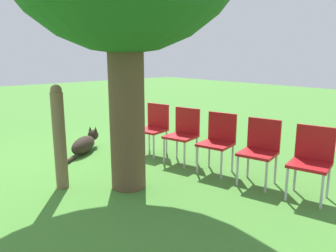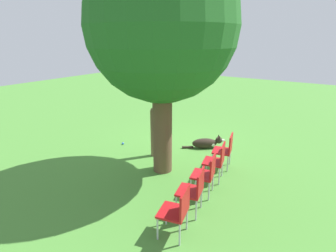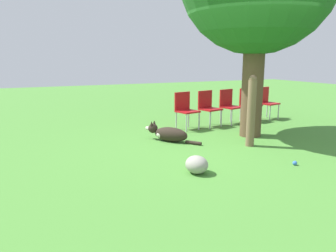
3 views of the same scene
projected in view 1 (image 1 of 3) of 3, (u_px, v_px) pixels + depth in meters
ground_plane at (71, 171)px, 4.82m from camera, size 30.00×30.00×0.00m
dog at (85, 144)px, 5.72m from camera, size 1.00×0.80×0.39m
fence_post at (59, 137)px, 4.08m from camera, size 0.15×0.15×1.32m
red_chair_0 at (154, 125)px, 5.59m from camera, size 0.51×0.52×0.85m
red_chair_1 at (183, 131)px, 5.15m from camera, size 0.51×0.52×0.85m
red_chair_2 at (218, 138)px, 4.71m from camera, size 0.51×0.52×0.85m
red_chair_3 at (260, 147)px, 4.27m from camera, size 0.51×0.52×0.85m
red_chair_4 at (312, 158)px, 3.84m from camera, size 0.51×0.52×0.85m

